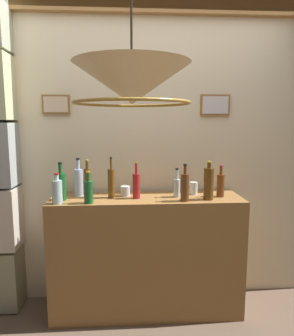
% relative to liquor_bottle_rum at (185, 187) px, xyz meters
% --- Properties ---
extents(panelled_rear_partition, '(3.39, 0.15, 2.72)m').
position_rel_liquor_bottle_rum_xyz_m(panelled_rear_partition, '(-0.29, 0.43, 0.33)').
color(panelled_rear_partition, beige).
rests_on(panelled_rear_partition, ground).
extents(bar_shelf_unit, '(1.56, 0.43, 0.99)m').
position_rel_liquor_bottle_rum_xyz_m(bar_shelf_unit, '(-0.29, 0.13, -0.61)').
color(bar_shelf_unit, olive).
rests_on(bar_shelf_unit, ground).
extents(liquor_bottle_rum, '(0.07, 0.07, 0.29)m').
position_rel_liquor_bottle_rum_xyz_m(liquor_bottle_rum, '(0.00, 0.00, 0.00)').
color(liquor_bottle_rum, '#5B3516').
rests_on(liquor_bottle_rum, bar_shelf_unit).
extents(liquor_bottle_bourbon, '(0.05, 0.05, 0.24)m').
position_rel_liquor_bottle_rum_xyz_m(liquor_bottle_bourbon, '(-0.04, 0.14, -0.03)').
color(liquor_bottle_bourbon, silver).
rests_on(liquor_bottle_bourbon, bar_shelf_unit).
extents(liquor_bottle_mezcal, '(0.06, 0.06, 0.26)m').
position_rel_liquor_bottle_rum_xyz_m(liquor_bottle_mezcal, '(0.32, 0.13, -0.02)').
color(liquor_bottle_mezcal, brown).
rests_on(liquor_bottle_mezcal, bar_shelf_unit).
extents(liquor_bottle_rye, '(0.07, 0.07, 0.32)m').
position_rel_liquor_bottle_rum_xyz_m(liquor_bottle_rye, '(-0.85, 0.23, 0.01)').
color(liquor_bottle_rye, '#AEB8DB').
rests_on(liquor_bottle_rye, bar_shelf_unit).
extents(liquor_bottle_vodka, '(0.05, 0.05, 0.31)m').
position_rel_liquor_bottle_rum_xyz_m(liquor_bottle_vodka, '(-0.76, 0.16, 0.01)').
color(liquor_bottle_vodka, brown).
rests_on(liquor_bottle_vodka, bar_shelf_unit).
extents(liquor_bottle_tequila, '(0.08, 0.08, 0.30)m').
position_rel_liquor_bottle_rum_xyz_m(liquor_bottle_tequila, '(-0.96, 0.10, -0.00)').
color(liquor_bottle_tequila, '#175523').
rests_on(liquor_bottle_tequila, bar_shelf_unit).
extents(liquor_bottle_amaro, '(0.06, 0.06, 0.30)m').
position_rel_liquor_bottle_rum_xyz_m(liquor_bottle_amaro, '(-0.37, 0.11, -0.01)').
color(liquor_bottle_amaro, maroon).
rests_on(liquor_bottle_amaro, bar_shelf_unit).
extents(liquor_bottle_gin, '(0.06, 0.06, 0.33)m').
position_rel_liquor_bottle_rum_xyz_m(liquor_bottle_gin, '(-0.57, 0.15, 0.01)').
color(liquor_bottle_gin, brown).
rests_on(liquor_bottle_gin, bar_shelf_unit).
extents(liquor_bottle_port, '(0.07, 0.07, 0.25)m').
position_rel_liquor_bottle_rum_xyz_m(liquor_bottle_port, '(-0.74, -0.02, -0.02)').
color(liquor_bottle_port, '#1A5524').
rests_on(liquor_bottle_port, bar_shelf_unit).
extents(liquor_bottle_sherry, '(0.08, 0.08, 0.23)m').
position_rel_liquor_bottle_rum_xyz_m(liquor_bottle_sherry, '(-0.97, -0.02, -0.02)').
color(liquor_bottle_sherry, '#ACCDD4').
rests_on(liquor_bottle_sherry, bar_shelf_unit).
extents(liquor_bottle_brandy, '(0.08, 0.08, 0.31)m').
position_rel_liquor_bottle_rum_xyz_m(liquor_bottle_brandy, '(0.20, 0.04, 0.02)').
color(liquor_bottle_brandy, '#5A3813').
rests_on(liquor_bottle_brandy, bar_shelf_unit).
extents(glass_tumbler_rocks, '(0.07, 0.07, 0.10)m').
position_rel_liquor_bottle_rum_xyz_m(glass_tumbler_rocks, '(0.12, 0.22, -0.06)').
color(glass_tumbler_rocks, silver).
rests_on(glass_tumbler_rocks, bar_shelf_unit).
extents(glass_tumbler_highball, '(0.08, 0.08, 0.08)m').
position_rel_liquor_bottle_rum_xyz_m(glass_tumbler_highball, '(-0.46, 0.20, -0.07)').
color(glass_tumbler_highball, silver).
rests_on(glass_tumbler_highball, bar_shelf_unit).
extents(pendant_lamp, '(0.60, 0.60, 0.60)m').
position_rel_liquor_bottle_rum_xyz_m(pendant_lamp, '(-0.42, -0.73, 0.68)').
color(pendant_lamp, beige).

